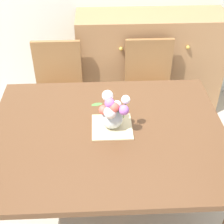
{
  "coord_description": "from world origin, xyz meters",
  "views": [
    {
      "loc": [
        -0.04,
        -1.51,
        2.05
      ],
      "look_at": [
        0.03,
        0.04,
        0.88
      ],
      "focal_mm": 51.64,
      "sensor_mm": 36.0,
      "label": 1
    }
  ],
  "objects_px": {
    "chair_left": "(58,86)",
    "dresser": "(149,63)",
    "chair_right": "(149,84)",
    "dining_table": "(108,142)",
    "flower_vase": "(112,113)"
  },
  "relations": [
    {
      "from": "dining_table",
      "to": "flower_vase",
      "type": "height_order",
      "value": "flower_vase"
    },
    {
      "from": "dining_table",
      "to": "chair_right",
      "type": "relative_size",
      "value": 1.64
    },
    {
      "from": "chair_right",
      "to": "dresser",
      "type": "relative_size",
      "value": 0.64
    },
    {
      "from": "dining_table",
      "to": "flower_vase",
      "type": "relative_size",
      "value": 6.02
    },
    {
      "from": "chair_left",
      "to": "dresser",
      "type": "xyz_separation_m",
      "value": [
        0.86,
        0.41,
        -0.02
      ]
    },
    {
      "from": "dining_table",
      "to": "chair_left",
      "type": "bearing_deg",
      "value": 113.7
    },
    {
      "from": "flower_vase",
      "to": "dining_table",
      "type": "bearing_deg",
      "value": -141.24
    },
    {
      "from": "chair_left",
      "to": "dining_table",
      "type": "bearing_deg",
      "value": 113.7
    },
    {
      "from": "chair_right",
      "to": "dresser",
      "type": "xyz_separation_m",
      "value": [
        0.06,
        0.41,
        -0.02
      ]
    },
    {
      "from": "dining_table",
      "to": "chair_right",
      "type": "xyz_separation_m",
      "value": [
        0.4,
        0.92,
        -0.16
      ]
    },
    {
      "from": "dresser",
      "to": "chair_right",
      "type": "bearing_deg",
      "value": -97.83
    },
    {
      "from": "dining_table",
      "to": "flower_vase",
      "type": "bearing_deg",
      "value": 38.76
    },
    {
      "from": "chair_right",
      "to": "dresser",
      "type": "bearing_deg",
      "value": -97.83
    },
    {
      "from": "dining_table",
      "to": "flower_vase",
      "type": "distance_m",
      "value": 0.21
    },
    {
      "from": "dresser",
      "to": "flower_vase",
      "type": "bearing_deg",
      "value": -108.2
    }
  ]
}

